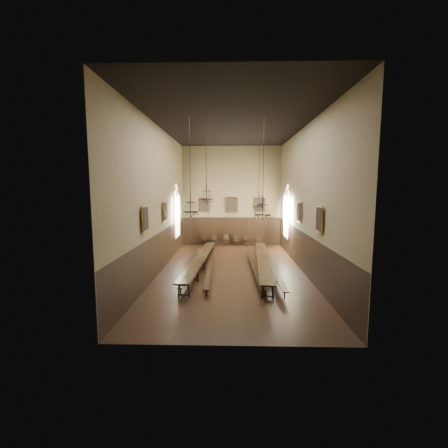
{
  "coord_description": "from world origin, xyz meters",
  "views": [
    {
      "loc": [
        0.0,
        -18.45,
        5.26
      ],
      "look_at": [
        -0.51,
        1.5,
        2.83
      ],
      "focal_mm": 24.0,
      "sensor_mm": 36.0,
      "label": 1
    }
  ],
  "objects_px": {
    "table_left": "(200,264)",
    "chair_5": "(247,243)",
    "chair_1": "(204,242)",
    "chair_3": "(226,242)",
    "bench_left_outer": "(192,267)",
    "chair_4": "(236,242)",
    "chandelier_back_right": "(259,201)",
    "chandelier_front_right": "(263,209)",
    "chair_2": "(215,242)",
    "chandelier_front_left": "(190,205)",
    "chair_6": "(258,243)",
    "chandelier_back_left": "(206,195)",
    "bench_right_inner": "(254,268)",
    "bench_left_inner": "(210,266)",
    "table_right": "(263,265)",
    "bench_right_outer": "(272,266)"
  },
  "relations": [
    {
      "from": "table_right",
      "to": "chair_2",
      "type": "distance_m",
      "value": 9.09
    },
    {
      "from": "chair_1",
      "to": "chandelier_front_left",
      "type": "distance_m",
      "value": 11.6
    },
    {
      "from": "chair_6",
      "to": "chandelier_front_left",
      "type": "distance_m",
      "value": 12.43
    },
    {
      "from": "chair_6",
      "to": "table_left",
      "type": "bearing_deg",
      "value": -106.58
    },
    {
      "from": "bench_left_outer",
      "to": "chandelier_front_left",
      "type": "relative_size",
      "value": 1.75
    },
    {
      "from": "chair_1",
      "to": "chair_6",
      "type": "height_order",
      "value": "chair_1"
    },
    {
      "from": "chandelier_back_right",
      "to": "chandelier_front_right",
      "type": "bearing_deg",
      "value": -92.39
    },
    {
      "from": "chandelier_back_left",
      "to": "chandelier_front_right",
      "type": "xyz_separation_m",
      "value": [
        3.46,
        -4.82,
        -0.6
      ]
    },
    {
      "from": "bench_right_outer",
      "to": "chandelier_back_right",
      "type": "height_order",
      "value": "chandelier_back_right"
    },
    {
      "from": "bench_left_outer",
      "to": "bench_right_inner",
      "type": "height_order",
      "value": "bench_right_inner"
    },
    {
      "from": "chair_4",
      "to": "chandelier_back_right",
      "type": "distance_m",
      "value": 7.44
    },
    {
      "from": "bench_right_outer",
      "to": "chandelier_back_right",
      "type": "xyz_separation_m",
      "value": [
        -0.67,
        2.33,
        4.02
      ]
    },
    {
      "from": "chair_1",
      "to": "chair_3",
      "type": "distance_m",
      "value": 1.99
    },
    {
      "from": "bench_right_outer",
      "to": "chair_1",
      "type": "bearing_deg",
      "value": 120.78
    },
    {
      "from": "bench_left_outer",
      "to": "chair_2",
      "type": "height_order",
      "value": "chair_2"
    },
    {
      "from": "chandelier_back_right",
      "to": "bench_right_outer",
      "type": "bearing_deg",
      "value": -74.03
    },
    {
      "from": "chandelier_back_right",
      "to": "chair_4",
      "type": "bearing_deg",
      "value": 103.57
    },
    {
      "from": "chandelier_back_right",
      "to": "bench_left_inner",
      "type": "bearing_deg",
      "value": -143.96
    },
    {
      "from": "table_left",
      "to": "chandelier_back_left",
      "type": "distance_m",
      "value": 4.95
    },
    {
      "from": "table_left",
      "to": "table_right",
      "type": "relative_size",
      "value": 1.0
    },
    {
      "from": "bench_right_outer",
      "to": "chair_2",
      "type": "distance_m",
      "value": 9.28
    },
    {
      "from": "bench_right_inner",
      "to": "chandelier_back_right",
      "type": "height_order",
      "value": "chandelier_back_right"
    },
    {
      "from": "table_left",
      "to": "bench_right_inner",
      "type": "bearing_deg",
      "value": -5.63
    },
    {
      "from": "table_right",
      "to": "chair_3",
      "type": "xyz_separation_m",
      "value": [
        -2.49,
        8.38,
        -0.11
      ]
    },
    {
      "from": "chair_6",
      "to": "bench_left_outer",
      "type": "bearing_deg",
      "value": -108.94
    },
    {
      "from": "chair_3",
      "to": "bench_left_inner",
      "type": "bearing_deg",
      "value": -112.67
    },
    {
      "from": "table_left",
      "to": "chair_2",
      "type": "relative_size",
      "value": 10.75
    },
    {
      "from": "table_right",
      "to": "bench_right_inner",
      "type": "relative_size",
      "value": 1.14
    },
    {
      "from": "chandelier_back_right",
      "to": "chair_5",
      "type": "bearing_deg",
      "value": 94.78
    },
    {
      "from": "bench_left_inner",
      "to": "chandelier_front_right",
      "type": "bearing_deg",
      "value": -37.2
    },
    {
      "from": "bench_left_inner",
      "to": "chandelier_back_right",
      "type": "height_order",
      "value": "chandelier_back_right"
    },
    {
      "from": "chandelier_front_right",
      "to": "chair_2",
      "type": "bearing_deg",
      "value": 106.78
    },
    {
      "from": "bench_left_outer",
      "to": "chandelier_back_right",
      "type": "xyz_separation_m",
      "value": [
        4.41,
        2.43,
        4.06
      ]
    },
    {
      "from": "table_left",
      "to": "chandelier_front_left",
      "type": "xyz_separation_m",
      "value": [
        -0.24,
        -2.46,
        3.89
      ]
    },
    {
      "from": "chandelier_front_right",
      "to": "chandelier_front_left",
      "type": "bearing_deg",
      "value": -178.93
    },
    {
      "from": "table_left",
      "to": "chandelier_front_left",
      "type": "relative_size",
      "value": 2.05
    },
    {
      "from": "bench_left_outer",
      "to": "chair_4",
      "type": "distance_m",
      "value": 9.02
    },
    {
      "from": "bench_left_inner",
      "to": "chandelier_back_left",
      "type": "xyz_separation_m",
      "value": [
        -0.41,
        2.5,
        4.44
      ]
    },
    {
      "from": "bench_left_outer",
      "to": "chair_2",
      "type": "xyz_separation_m",
      "value": [
        1.0,
        8.43,
        0.04
      ]
    },
    {
      "from": "bench_right_inner",
      "to": "chandelier_front_right",
      "type": "xyz_separation_m",
      "value": [
        0.29,
        -2.05,
        3.86
      ]
    },
    {
      "from": "chair_4",
      "to": "chandelier_front_left",
      "type": "xyz_separation_m",
      "value": [
        -2.65,
        -10.85,
        3.99
      ]
    },
    {
      "from": "table_left",
      "to": "chair_1",
      "type": "xyz_separation_m",
      "value": [
        -0.49,
        8.43,
        -0.1
      ]
    },
    {
      "from": "table_left",
      "to": "chair_5",
      "type": "distance_m",
      "value": 8.99
    },
    {
      "from": "table_right",
      "to": "chair_3",
      "type": "height_order",
      "value": "chair_3"
    },
    {
      "from": "bench_left_outer",
      "to": "chandelier_back_left",
      "type": "relative_size",
      "value": 1.92
    },
    {
      "from": "chair_4",
      "to": "chandelier_front_right",
      "type": "relative_size",
      "value": 0.19
    },
    {
      "from": "chair_3",
      "to": "chair_6",
      "type": "relative_size",
      "value": 1.17
    },
    {
      "from": "bench_left_outer",
      "to": "chair_3",
      "type": "distance_m",
      "value": 8.68
    },
    {
      "from": "bench_right_outer",
      "to": "chair_1",
      "type": "height_order",
      "value": "chair_1"
    },
    {
      "from": "chair_4",
      "to": "chandelier_back_right",
      "type": "xyz_separation_m",
      "value": [
        1.47,
        -6.1,
        4.01
      ]
    }
  ]
}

